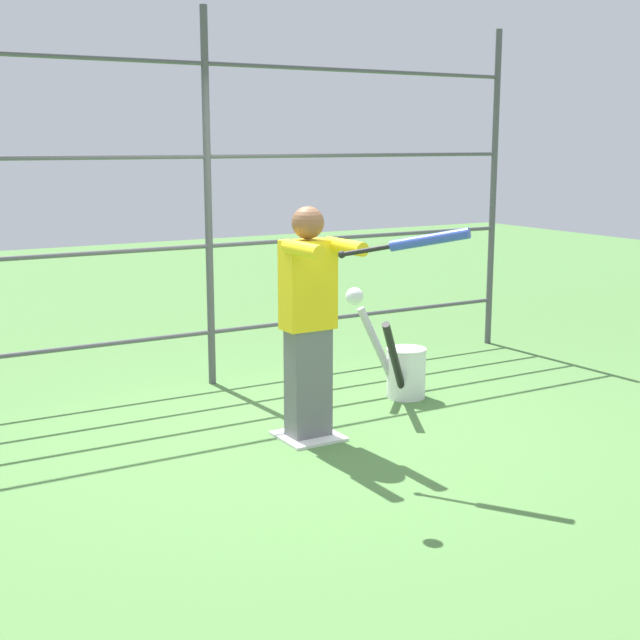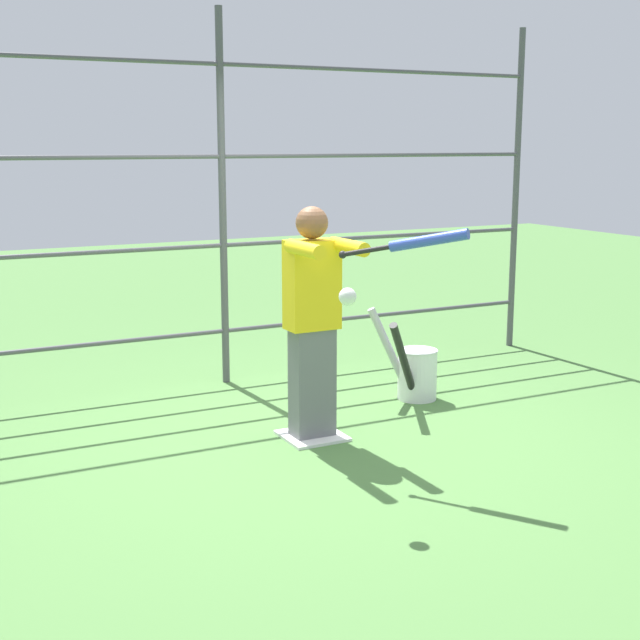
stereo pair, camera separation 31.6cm
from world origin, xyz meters
TOP-DOWN VIEW (x-y plane):
  - ground_plane at (0.00, 0.00)m, footprint 24.00×24.00m
  - home_plate at (0.00, 0.00)m, footprint 0.40×0.40m
  - fence_backstop at (0.00, -1.60)m, footprint 6.01×0.06m
  - batter at (0.00, 0.02)m, footprint 0.40×0.52m
  - baseball_bat_swinging at (-0.29, 0.80)m, footprint 0.53×0.67m
  - softball_in_flight at (0.31, 1.04)m, footprint 0.10×0.10m
  - bat_bucket at (-1.11, -0.44)m, footprint 0.64×0.55m

SIDE VIEW (x-z plane):
  - ground_plane at x=0.00m, z-range 0.00..0.00m
  - home_plate at x=0.00m, z-range 0.00..0.02m
  - bat_bucket at x=-1.11m, z-range -0.14..0.59m
  - batter at x=0.00m, z-range 0.06..1.62m
  - softball_in_flight at x=0.31m, z-range 1.10..1.20m
  - baseball_bat_swinging at x=-0.29m, z-range 1.28..1.50m
  - fence_backstop at x=0.00m, z-range 0.00..3.00m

